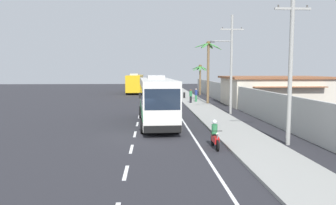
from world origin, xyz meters
The scene contains 15 objects.
ground_plane centered at (0.00, 0.00, 0.00)m, with size 160.00×160.00×0.00m, color #28282D.
sidewalk_kerb centered at (6.80, 10.00, 0.07)m, with size 3.20×90.00×0.14m, color #999993.
lane_markings centered at (2.38, 14.95, 0.00)m, with size 3.93×71.71×0.01m.
boundary_wall centered at (10.60, 14.00, 1.26)m, with size 0.24×60.00×2.52m, color #B2B2AD.
coach_bus_foreground centered at (1.54, 4.65, 1.99)m, with size 3.22×11.34×3.82m.
coach_bus_far_lane centered at (-1.80, 40.00, 1.87)m, with size 3.12×11.44×3.59m.
motorcycle_beside_bus centered at (3.90, 13.64, 0.68)m, with size 0.56×1.96×1.67m.
motorcycle_trailing centered at (4.55, -3.60, 0.64)m, with size 0.56×1.96×1.55m.
pedestrian_near_kerb centered at (6.99, 21.26, 1.04)m, with size 0.36×0.36×1.73m.
pedestrian_midwalk centered at (6.11, 19.79, 1.03)m, with size 0.36×0.36×1.70m.
utility_pole_nearest centered at (8.87, -3.07, 4.56)m, with size 2.02×0.24×8.75m.
utility_pole_mid centered at (8.77, 10.25, 5.04)m, with size 3.22×0.24×9.47m.
palm_nearest centered at (9.47, 34.15, 3.76)m, with size 2.91×2.97×5.17m.
palm_second centered at (8.17, 19.15, 5.46)m, with size 3.45×3.29×7.78m.
roadside_building centered at (16.04, 17.73, 1.76)m, with size 12.08×9.23×3.49m.
Camera 1 is at (1.04, -21.04, 4.25)m, focal length 35.03 mm.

